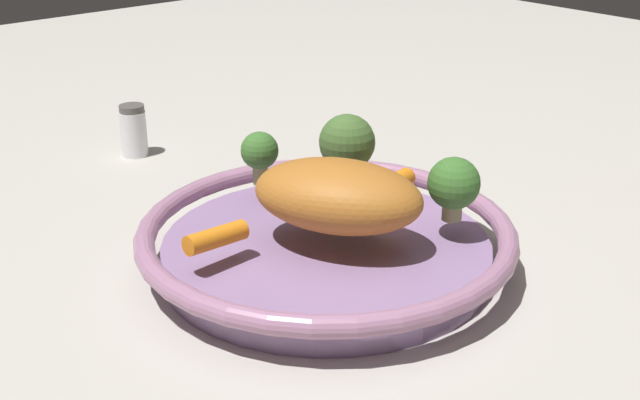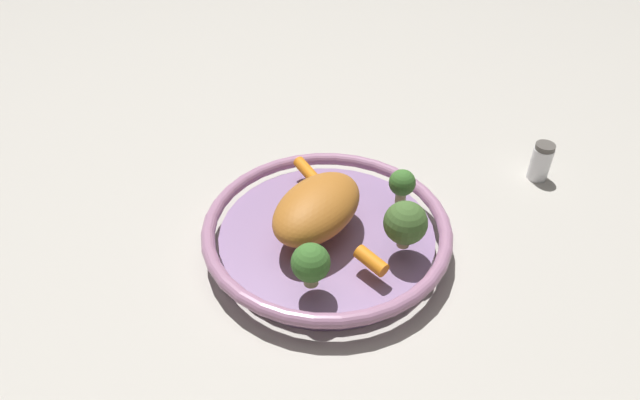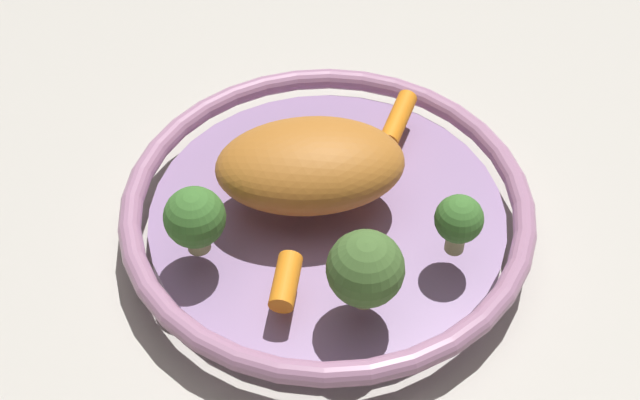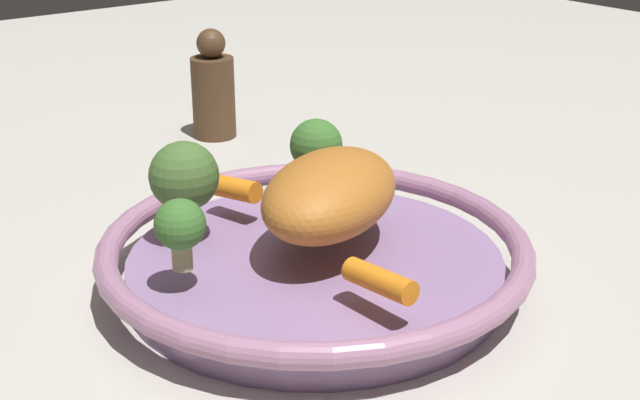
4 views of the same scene
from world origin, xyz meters
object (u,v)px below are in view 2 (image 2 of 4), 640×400
baby_carrot_center (371,261)px  broccoli_floret_mid (311,263)px  roast_chicken_piece (316,207)px  salt_shaker (541,162)px  broccoli_floret_edge (402,184)px  baby_carrot_right (308,172)px  broccoli_floret_large (405,223)px  serving_bowl (327,233)px

baby_carrot_center → broccoli_floret_mid: bearing=173.1°
roast_chicken_piece → salt_shaker: size_ratio=2.37×
broccoli_floret_edge → salt_shaker: (0.27, -0.01, -0.05)m
baby_carrot_right → broccoli_floret_large: size_ratio=0.87×
serving_bowl → salt_shaker: 0.38m
broccoli_floret_edge → salt_shaker: bearing=-1.5°
roast_chicken_piece → broccoli_floret_edge: size_ratio=2.83×
broccoli_floret_edge → broccoli_floret_large: broccoli_floret_large is taller
broccoli_floret_edge → broccoli_floret_mid: 0.20m
serving_bowl → roast_chicken_piece: (-0.02, 0.00, 0.05)m
serving_bowl → broccoli_floret_mid: (-0.07, -0.09, 0.06)m
roast_chicken_piece → salt_shaker: (0.40, -0.02, -0.04)m
broccoli_floret_mid → broccoli_floret_edge: bearing=23.2°
roast_chicken_piece → baby_carrot_center: 0.11m
serving_bowl → salt_shaker: size_ratio=5.35×
roast_chicken_piece → baby_carrot_right: (0.04, 0.10, -0.02)m
serving_bowl → salt_shaker: (0.38, -0.02, 0.01)m
baby_carrot_center → broccoli_floret_large: broccoli_floret_large is taller
broccoli_floret_mid → broccoli_floret_large: bearing=1.5°
roast_chicken_piece → broccoli_floret_large: bearing=-47.6°
baby_carrot_right → broccoli_floret_edge: 0.15m
roast_chicken_piece → serving_bowl: bearing=-11.0°
roast_chicken_piece → broccoli_floret_edge: (0.13, -0.01, 0.00)m
serving_bowl → baby_carrot_center: baby_carrot_center is taller
broccoli_floret_edge → salt_shaker: broccoli_floret_edge is taller
roast_chicken_piece → broccoli_floret_mid: 0.11m
roast_chicken_piece → broccoli_floret_large: (0.08, -0.09, 0.01)m
baby_carrot_right → baby_carrot_center: bearing=-94.0°
roast_chicken_piece → broccoli_floret_edge: 0.13m
baby_carrot_right → salt_shaker: 0.38m
broccoli_floret_edge → broccoli_floret_large: (-0.05, -0.08, 0.00)m
baby_carrot_right → broccoli_floret_edge: broccoli_floret_edge is taller
baby_carrot_right → roast_chicken_piece: bearing=-111.0°
salt_shaker → serving_bowl: bearing=177.3°
baby_carrot_right → broccoli_floret_edge: (0.09, -0.12, 0.02)m
broccoli_floret_edge → broccoli_floret_large: size_ratio=0.80×
broccoli_floret_large → salt_shaker: bearing=12.2°
baby_carrot_right → broccoli_floret_large: (0.04, -0.19, 0.03)m
serving_bowl → baby_carrot_right: 0.11m
baby_carrot_center → salt_shaker: baby_carrot_center is taller
broccoli_floret_mid → broccoli_floret_large: broccoli_floret_large is taller
broccoli_floret_large → roast_chicken_piece: bearing=132.4°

